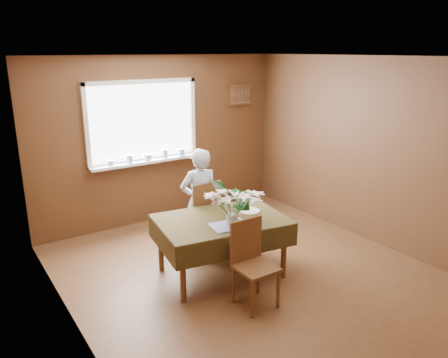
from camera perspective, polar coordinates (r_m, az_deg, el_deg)
floor at (r=5.33m, az=3.38°, el=-12.31°), size 4.50×4.50×0.00m
ceiling at (r=4.67m, az=3.92°, el=15.65°), size 4.50×4.50×0.00m
wall_back at (r=6.72m, az=-8.15°, el=5.07°), size 4.00×0.00×4.00m
wall_front at (r=3.46m, az=27.13°, el=-7.83°), size 4.00×0.00×4.00m
wall_left at (r=4.01m, az=-19.72°, el=-3.68°), size 0.00×4.50×4.50m
wall_right at (r=6.24m, az=18.39°, el=3.50°), size 0.00×4.50×4.50m
window_assembly at (r=6.54m, az=-10.30°, el=5.57°), size 1.72×0.20×1.22m
spoon_rack at (r=7.35m, az=2.16°, el=10.93°), size 0.44×0.05×0.33m
dining_table at (r=5.07m, az=-0.36°, el=-6.07°), size 1.59×1.20×0.71m
chair_far at (r=5.68m, az=-2.82°, el=-4.54°), size 0.44×0.44×0.97m
chair_near at (r=4.58m, az=3.60°, el=-10.39°), size 0.39×0.39×0.91m
seated_woman at (r=5.62m, az=-3.23°, el=-2.95°), size 0.56×0.41×1.39m
flower_bouquet at (r=4.72m, az=1.02°, el=-2.56°), size 0.57×0.57×0.49m
side_plate at (r=5.26m, az=3.31°, el=-4.19°), size 0.30×0.30×0.01m
table_knife at (r=4.96m, az=1.82°, el=-5.44°), size 0.10×0.19×0.00m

